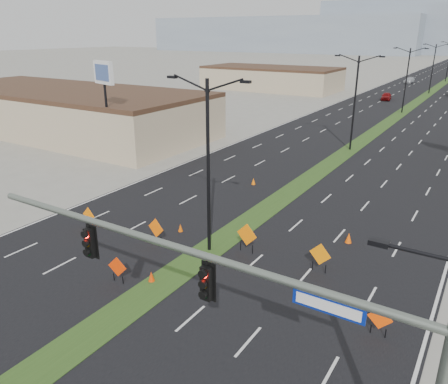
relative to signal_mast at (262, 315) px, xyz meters
The scene contains 25 objects.
ground 10.01m from the signal_mast, 166.85° to the right, with size 600.00×600.00×0.00m, color gray.
road_surface 98.49m from the signal_mast, 94.99° to the left, with size 25.00×400.00×0.02m, color black.
median_strip 98.49m from the signal_mast, 94.99° to the left, with size 2.00×400.00×0.04m, color #284619.
building_sw_near 51.83m from the signal_mast, 147.26° to the left, with size 40.00×16.00×5.00m, color #C3AC8B.
building_sw_far 92.41m from the signal_mast, 116.04° to the left, with size 30.00×14.00×4.50m, color #C3AC8B.
mesa_west 306.35m from the signal_mast, 114.82° to the left, with size 180.00×50.00×22.00m, color gray.
mesa_backdrop 320.53m from the signal_mast, 96.91° to the left, with size 140.00×50.00×32.00m, color gray.
signal_mast is the anchor object (origin of this frame).
streetlight_0 13.18m from the signal_mast, 130.54° to the left, with size 5.15×0.24×10.02m.
streetlight_1 38.96m from the signal_mast, 102.69° to the left, with size 5.15×0.24×10.02m.
streetlight_2 66.56m from the signal_mast, 97.39° to the left, with size 5.15×0.24×10.02m.
streetlight_3 94.39m from the signal_mast, 95.20° to the left, with size 5.15×0.24×10.02m.
car_left 80.68m from the signal_mast, 100.07° to the left, with size 1.69×4.20×1.43m, color maroon.
car_far 114.78m from the signal_mast, 98.07° to the left, with size 1.90×4.67×1.35m, color #B3B7BE.
construction_sign_0 19.33m from the signal_mast, 153.82° to the left, with size 1.13×0.10×1.50m.
construction_sign_1 12.13m from the signal_mast, 156.86° to the left, with size 1.10×0.21×1.47m.
construction_sign_2 15.34m from the signal_mast, 142.62° to the left, with size 1.24×0.17×1.66m.
construction_sign_3 13.28m from the signal_mast, 120.83° to the left, with size 1.38×0.18×1.84m.
construction_sign_4 8.56m from the signal_mast, 75.14° to the left, with size 1.06×0.11×1.41m.
construction_sign_5 11.91m from the signal_mast, 100.76° to the left, with size 1.26×0.20×1.69m.
cone_0 16.70m from the signal_mast, 136.11° to the left, with size 0.32×0.32×0.53m, color #E25604.
cone_1 11.56m from the signal_mast, 149.10° to the left, with size 0.36×0.36×0.60m, color #E53904.
cone_2 16.10m from the signal_mast, 96.67° to the left, with size 0.40×0.40×0.66m, color #FF5705.
cone_3 25.42m from the signal_mast, 118.71° to the left, with size 0.34×0.34×0.57m, color #FF6B05.
pole_sign_west 34.41m from the signal_mast, 143.25° to the left, with size 3.16×1.22×9.78m.
Camera 1 is at (13.11, -7.29, 12.24)m, focal length 35.00 mm.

